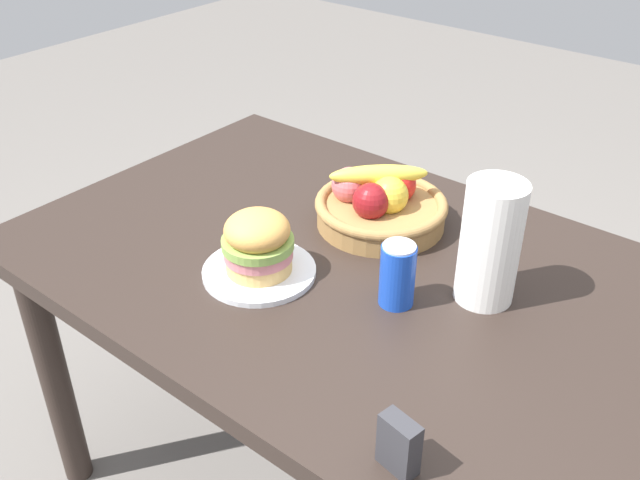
{
  "coord_description": "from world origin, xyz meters",
  "views": [
    {
      "loc": [
        0.7,
        -0.97,
        1.56
      ],
      "look_at": [
        -0.05,
        -0.04,
        0.81
      ],
      "focal_mm": 40.09,
      "sensor_mm": 36.0,
      "label": 1
    }
  ],
  "objects_px": {
    "fruit_basket": "(380,204)",
    "napkin_holder": "(399,445)",
    "sandwich": "(258,242)",
    "paper_towel_roll": "(490,243)",
    "plate": "(259,271)",
    "soda_can": "(397,275)"
  },
  "relations": [
    {
      "from": "paper_towel_roll",
      "to": "fruit_basket",
      "type": "bearing_deg",
      "value": 162.32
    },
    {
      "from": "plate",
      "to": "sandwich",
      "type": "bearing_deg",
      "value": 0.0
    },
    {
      "from": "soda_can",
      "to": "napkin_holder",
      "type": "xyz_separation_m",
      "value": [
        0.22,
        -0.32,
        -0.02
      ]
    },
    {
      "from": "sandwich",
      "to": "soda_can",
      "type": "xyz_separation_m",
      "value": [
        0.26,
        0.09,
        -0.01
      ]
    },
    {
      "from": "plate",
      "to": "sandwich",
      "type": "distance_m",
      "value": 0.07
    },
    {
      "from": "soda_can",
      "to": "paper_towel_roll",
      "type": "relative_size",
      "value": 0.53
    },
    {
      "from": "paper_towel_roll",
      "to": "napkin_holder",
      "type": "bearing_deg",
      "value": -77.19
    },
    {
      "from": "napkin_holder",
      "to": "plate",
      "type": "bearing_deg",
      "value": 165.01
    },
    {
      "from": "fruit_basket",
      "to": "sandwich",
      "type": "bearing_deg",
      "value": -103.06
    },
    {
      "from": "soda_can",
      "to": "fruit_basket",
      "type": "relative_size",
      "value": 0.43
    },
    {
      "from": "napkin_holder",
      "to": "soda_can",
      "type": "bearing_deg",
      "value": 134.5
    },
    {
      "from": "fruit_basket",
      "to": "paper_towel_roll",
      "type": "relative_size",
      "value": 1.21
    },
    {
      "from": "paper_towel_roll",
      "to": "plate",
      "type": "bearing_deg",
      "value": -150.87
    },
    {
      "from": "sandwich",
      "to": "paper_towel_roll",
      "type": "height_order",
      "value": "paper_towel_roll"
    },
    {
      "from": "fruit_basket",
      "to": "napkin_holder",
      "type": "bearing_deg",
      "value": -52.74
    },
    {
      "from": "sandwich",
      "to": "fruit_basket",
      "type": "bearing_deg",
      "value": 76.94
    },
    {
      "from": "plate",
      "to": "napkin_holder",
      "type": "height_order",
      "value": "napkin_holder"
    },
    {
      "from": "soda_can",
      "to": "fruit_basket",
      "type": "height_order",
      "value": "fruit_basket"
    },
    {
      "from": "sandwich",
      "to": "paper_towel_roll",
      "type": "xyz_separation_m",
      "value": [
        0.38,
        0.21,
        0.05
      ]
    },
    {
      "from": "napkin_holder",
      "to": "paper_towel_roll",
      "type": "bearing_deg",
      "value": 113.03
    },
    {
      "from": "plate",
      "to": "napkin_holder",
      "type": "distance_m",
      "value": 0.53
    },
    {
      "from": "fruit_basket",
      "to": "napkin_holder",
      "type": "xyz_separation_m",
      "value": [
        0.41,
        -0.53,
        -0.0
      ]
    }
  ]
}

